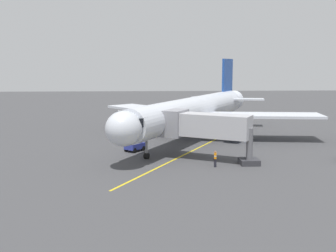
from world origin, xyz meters
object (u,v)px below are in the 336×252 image
Objects in this scene: ground_crew_marshaller at (215,159)px; tug_portside at (135,145)px; airplane at (194,111)px; jet_bridge at (200,126)px; box_truck_near_nose at (122,119)px.

tug_portside is at bearing -45.07° from ground_crew_marshaller.
airplane is 16.41m from ground_crew_marshaller.
airplane is at bearing -136.69° from tug_portside.
jet_bridge reaches higher than box_truck_near_nose.
tug_portside is (8.41, -8.43, -0.18)m from ground_crew_marshaller.
tug_portside is at bearing 97.34° from box_truck_near_nose.
jet_bridge is 2.26× the size of box_truck_near_nose.
jet_bridge is 26.66m from box_truck_near_nose.
airplane is 21.49× the size of ground_crew_marshaller.
jet_bridge is at bearing 111.76° from box_truck_near_nose.
airplane reaches higher than tug_portside.
box_truck_near_nose is (10.71, -12.20, -2.62)m from airplane.
box_truck_near_nose is 1.76× the size of tug_portside.
jet_bridge is at bearing 86.03° from airplane.
ground_crew_marshaller is 0.36× the size of box_truck_near_nose.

